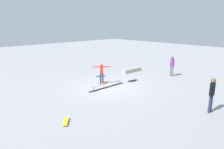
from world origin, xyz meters
TOP-DOWN VIEW (x-y plane):
  - ground_plane at (0.00, 0.00)m, footprint 60.00×60.00m
  - grind_rail at (0.19, 0.05)m, footprint 3.02×0.28m
  - skate_ledge at (-4.40, -1.67)m, footprint 2.02×0.57m
  - skater_main at (-0.03, -0.75)m, footprint 0.99×0.90m
  - skateboard_main at (-0.26, -0.72)m, footprint 0.81×0.51m
  - bystander_purple_shirt at (-5.64, 1.55)m, footprint 0.23×0.37m
  - bystander_black_shirt at (-0.80, 6.46)m, footprint 0.40×0.24m
  - loose_skateboard_teal at (-1.34, -2.40)m, footprint 0.82×0.45m
  - loose_skateboard_yellow at (4.90, 2.50)m, footprint 0.66×0.74m
  - loose_skateboard_black at (-2.18, 0.33)m, footprint 0.82×0.38m

SIDE VIEW (x-z plane):
  - ground_plane at x=0.00m, z-range 0.00..0.00m
  - skateboard_main at x=-0.26m, z-range 0.03..0.12m
  - loose_skateboard_teal at x=-1.34m, z-range 0.03..0.12m
  - loose_skateboard_yellow at x=4.90m, z-range 0.03..0.12m
  - loose_skateboard_black at x=-2.18m, z-range 0.03..0.12m
  - grind_rail at x=0.19m, z-range -0.02..0.28m
  - skate_ledge at x=-4.40m, z-range 0.00..0.32m
  - skater_main at x=-0.03m, z-range 0.13..1.70m
  - bystander_purple_shirt at x=-5.64m, z-range 0.11..1.76m
  - bystander_black_shirt at x=-0.80m, z-range 0.11..1.86m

